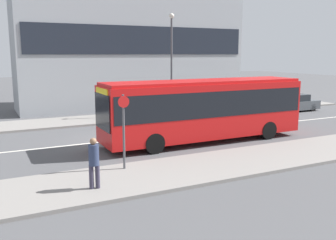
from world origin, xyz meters
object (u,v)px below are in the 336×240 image
Objects in this scene: parked_car_0 at (248,107)px; parked_car_1 at (294,103)px; pedestrian_near_stop at (94,160)px; bus_stop_sign at (124,126)px; city_bus at (204,106)px; street_lamp at (172,54)px.

parked_car_1 is at bearing -0.55° from parked_car_0.
parked_car_1 is (4.53, -0.04, 0.01)m from parked_car_0.
parked_car_1 is at bearing -142.07° from pedestrian_near_stop.
city_bus is at bearing 29.01° from bus_stop_sign.
parked_car_1 reaches higher than parked_car_0.
parked_car_0 is at bearing 36.91° from city_bus.
parked_car_1 is 10.88m from street_lamp.
street_lamp is (-10.05, 1.68, 3.82)m from parked_car_1.
street_lamp is at bearing 54.84° from bus_stop_sign.
parked_car_0 is at bearing -16.56° from street_lamp.
parked_car_1 is (11.93, 5.71, -1.20)m from city_bus.
parked_car_1 is 21.64m from pedestrian_near_stop.
city_bus reaches higher than parked_car_0.
street_lamp is at bearing 163.44° from parked_car_0.
pedestrian_near_stop is 2.38m from bus_stop_sign.
pedestrian_near_stop reaches higher than parked_car_0.
pedestrian_near_stop is at bearing -135.35° from bus_stop_sign.
bus_stop_sign is (1.62, 1.60, 0.70)m from pedestrian_near_stop.
pedestrian_near_stop is (-14.48, -10.38, 0.47)m from parked_car_0.
city_bus reaches higher than pedestrian_near_stop.
bus_stop_sign is at bearing -125.97° from pedestrian_near_stop.
bus_stop_sign is 0.40× the size of street_lamp.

